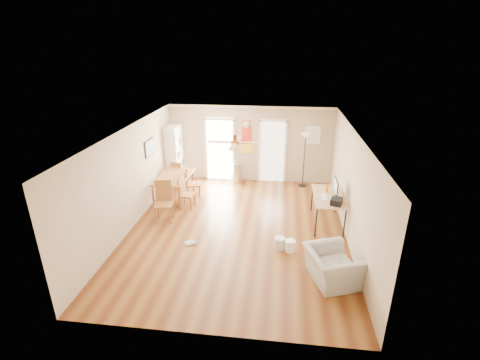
# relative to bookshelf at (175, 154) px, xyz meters

# --- Properties ---
(floor) EXTENTS (7.00, 7.00, 0.00)m
(floor) POSITION_rel_bookshelf_xyz_m (2.53, -3.05, -0.99)
(floor) COLOR brown
(floor) RESTS_ON ground
(ceiling) EXTENTS (5.50, 7.00, 0.00)m
(ceiling) POSITION_rel_bookshelf_xyz_m (2.53, -3.05, 1.61)
(ceiling) COLOR silver
(ceiling) RESTS_ON floor
(wall_back) EXTENTS (5.50, 0.04, 2.60)m
(wall_back) POSITION_rel_bookshelf_xyz_m (2.53, 0.45, 0.31)
(wall_back) COLOR beige
(wall_back) RESTS_ON floor
(wall_front) EXTENTS (5.50, 0.04, 2.60)m
(wall_front) POSITION_rel_bookshelf_xyz_m (2.53, -6.55, 0.31)
(wall_front) COLOR beige
(wall_front) RESTS_ON floor
(wall_left) EXTENTS (0.04, 7.00, 2.60)m
(wall_left) POSITION_rel_bookshelf_xyz_m (-0.22, -3.05, 0.31)
(wall_left) COLOR beige
(wall_left) RESTS_ON floor
(wall_right) EXTENTS (0.04, 7.00, 2.60)m
(wall_right) POSITION_rel_bookshelf_xyz_m (5.28, -3.05, 0.31)
(wall_right) COLOR beige
(wall_right) RESTS_ON floor
(crown_molding) EXTENTS (5.50, 7.00, 0.08)m
(crown_molding) POSITION_rel_bookshelf_xyz_m (2.53, -3.05, 1.57)
(crown_molding) COLOR white
(crown_molding) RESTS_ON wall_back
(kitchen_doorway) EXTENTS (0.90, 0.10, 2.10)m
(kitchen_doorway) POSITION_rel_bookshelf_xyz_m (1.48, 0.44, 0.06)
(kitchen_doorway) COLOR white
(kitchen_doorway) RESTS_ON wall_back
(bathroom_doorway) EXTENTS (0.80, 0.10, 2.10)m
(bathroom_doorway) POSITION_rel_bookshelf_xyz_m (3.28, 0.44, 0.06)
(bathroom_doorway) COLOR white
(bathroom_doorway) RESTS_ON wall_back
(wall_decal) EXTENTS (0.46, 0.03, 1.10)m
(wall_decal) POSITION_rel_bookshelf_xyz_m (2.41, 0.43, 0.56)
(wall_decal) COLOR red
(wall_decal) RESTS_ON wall_back
(ac_grille) EXTENTS (0.50, 0.04, 0.60)m
(ac_grille) POSITION_rel_bookshelf_xyz_m (4.58, 0.42, 0.71)
(ac_grille) COLOR white
(ac_grille) RESTS_ON wall_back
(framed_poster) EXTENTS (0.04, 0.66, 0.48)m
(framed_poster) POSITION_rel_bookshelf_xyz_m (-0.19, -1.65, 0.71)
(framed_poster) COLOR black
(framed_poster) RESTS_ON wall_left
(ceiling_fan) EXTENTS (1.24, 1.24, 0.20)m
(ceiling_fan) POSITION_rel_bookshelf_xyz_m (2.53, -3.35, 1.44)
(ceiling_fan) COLOR #593819
(ceiling_fan) RESTS_ON ceiling
(bookshelf) EXTENTS (0.52, 0.94, 1.98)m
(bookshelf) POSITION_rel_bookshelf_xyz_m (0.00, 0.00, 0.00)
(bookshelf) COLOR silver
(bookshelf) RESTS_ON floor
(dining_table) EXTENTS (0.96, 1.55, 0.76)m
(dining_table) POSITION_rel_bookshelf_xyz_m (0.38, -1.43, -0.61)
(dining_table) COLOR #A76136
(dining_table) RESTS_ON floor
(dining_chair_right_a) EXTENTS (0.52, 0.52, 1.02)m
(dining_chair_right_a) POSITION_rel_bookshelf_xyz_m (0.93, -1.24, -0.48)
(dining_chair_right_a) COLOR #A15C33
(dining_chair_right_a) RESTS_ON floor
(dining_chair_right_b) EXTENTS (0.43, 0.43, 0.94)m
(dining_chair_right_b) POSITION_rel_bookshelf_xyz_m (0.93, -1.97, -0.52)
(dining_chair_right_b) COLOR #9D5A32
(dining_chair_right_b) RESTS_ON floor
(dining_chair_near) EXTENTS (0.53, 0.53, 1.11)m
(dining_chair_near) POSITION_rel_bookshelf_xyz_m (0.51, -2.81, -0.44)
(dining_chair_near) COLOR #935D2F
(dining_chair_near) RESTS_ON floor
(dining_chair_far) EXTENTS (0.43, 0.43, 0.92)m
(dining_chair_far) POSITION_rel_bookshelf_xyz_m (0.25, -0.48, -0.53)
(dining_chair_far) COLOR #9D5D32
(dining_chair_far) RESTS_ON floor
(trash_can) EXTENTS (0.38, 0.38, 0.70)m
(trash_can) POSITION_rel_bookshelf_xyz_m (2.11, 0.15, -0.64)
(trash_can) COLOR #B6B6B8
(trash_can) RESTS_ON floor
(torchiere_lamp) EXTENTS (0.36, 0.36, 1.83)m
(torchiere_lamp) POSITION_rel_bookshelf_xyz_m (4.34, 0.10, -0.08)
(torchiere_lamp) COLOR black
(torchiere_lamp) RESTS_ON floor
(computer_desk) EXTENTS (0.76, 1.53, 0.82)m
(computer_desk) POSITION_rel_bookshelf_xyz_m (4.85, -2.44, -0.58)
(computer_desk) COLOR tan
(computer_desk) RESTS_ON floor
(imac) EXTENTS (0.15, 0.52, 0.48)m
(imac) POSITION_rel_bookshelf_xyz_m (5.00, -2.53, 0.07)
(imac) COLOR black
(imac) RESTS_ON computer_desk
(keyboard) EXTENTS (0.14, 0.41, 0.02)m
(keyboard) POSITION_rel_bookshelf_xyz_m (4.73, -2.54, -0.16)
(keyboard) COLOR silver
(keyboard) RESTS_ON computer_desk
(printer) EXTENTS (0.35, 0.37, 0.16)m
(printer) POSITION_rel_bookshelf_xyz_m (4.98, -2.93, -0.09)
(printer) COLOR black
(printer) RESTS_ON computer_desk
(orange_bottle) EXTENTS (0.08, 0.08, 0.22)m
(orange_bottle) POSITION_rel_bookshelf_xyz_m (4.83, -2.19, -0.06)
(orange_bottle) COLOR #F65715
(orange_bottle) RESTS_ON computer_desk
(wastebasket_a) EXTENTS (0.27, 0.27, 0.29)m
(wastebasket_a) POSITION_rel_bookshelf_xyz_m (3.64, -3.80, -0.84)
(wastebasket_a) COLOR silver
(wastebasket_a) RESTS_ON floor
(wastebasket_b) EXTENTS (0.26, 0.26, 0.28)m
(wastebasket_b) POSITION_rel_bookshelf_xyz_m (3.88, -3.88, -0.85)
(wastebasket_b) COLOR white
(wastebasket_b) RESTS_ON floor
(floor_cloth) EXTENTS (0.32, 0.30, 0.04)m
(floor_cloth) POSITION_rel_bookshelf_xyz_m (1.48, -3.85, -0.97)
(floor_cloth) COLOR gray
(floor_cloth) RESTS_ON floor
(armchair) EXTENTS (1.20, 1.28, 0.68)m
(armchair) POSITION_rel_bookshelf_xyz_m (4.68, -4.85, -0.65)
(armchair) COLOR #ACACA7
(armchair) RESTS_ON floor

